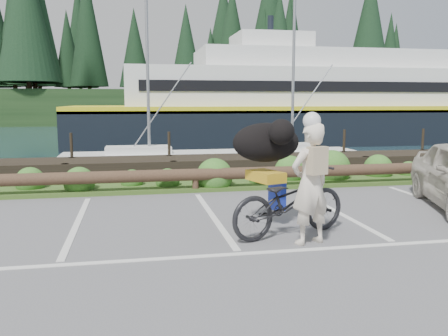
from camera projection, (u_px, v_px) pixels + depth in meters
The scene contains 7 objects.
ground at pixel (234, 246), 7.51m from camera, with size 72.00×72.00×0.00m, color #58575A.
harbor_backdrop at pixel (143, 114), 83.86m from camera, with size 170.00×160.00×30.00m.
vegetation_strip at pixel (192, 185), 12.66m from camera, with size 34.00×1.60×0.10m, color #3D5B21.
log_rail at pixel (196, 192), 11.98m from camera, with size 32.00×0.30×0.60m, color #443021, non-canonical shape.
bicycle at pixel (290, 201), 8.04m from camera, with size 0.79×2.27×1.19m, color black.
cyclist at pixel (310, 184), 7.53m from camera, with size 0.71×0.47×1.96m, color silver.
dog at pixel (266, 142), 8.53m from camera, with size 1.23×0.60×0.71m, color black.
Camera 1 is at (-1.54, -7.10, 2.28)m, focal length 38.00 mm.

